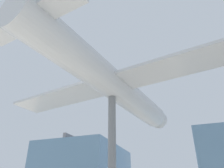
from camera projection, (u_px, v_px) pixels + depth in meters
The scene contains 2 objects.
support_pylon_central at pixel (112, 158), 11.86m from camera, with size 0.46×0.46×7.29m.
suspended_airplane at pixel (114, 85), 14.16m from camera, with size 16.51×16.38×3.25m.
Camera 1 is at (4.25, -11.64, 1.78)m, focal length 35.00 mm.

